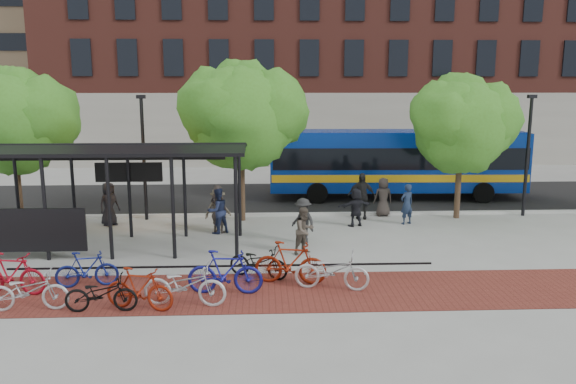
{
  "coord_description": "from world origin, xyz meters",
  "views": [
    {
      "loc": [
        -2.11,
        -19.4,
        5.49
      ],
      "look_at": [
        -1.21,
        1.04,
        1.6
      ],
      "focal_mm": 35.0,
      "sensor_mm": 36.0,
      "label": 1
    }
  ],
  "objects_px": {
    "bike_6": "(185,285)",
    "pedestrian_5": "(356,207)",
    "bus_shelter": "(84,161)",
    "bike_3": "(87,269)",
    "bike_4": "(101,294)",
    "pedestrian_2": "(218,211)",
    "pedestrian_6": "(383,197)",
    "bike_8": "(258,262)",
    "lamp_post_right": "(528,152)",
    "tree_c": "(463,121)",
    "bike_5": "(139,289)",
    "bike_9": "(290,263)",
    "pedestrian_4": "(361,196)",
    "tree_b": "(243,112)",
    "pedestrian_7": "(407,204)",
    "bus": "(396,160)",
    "pedestrian_8": "(305,230)",
    "pedestrian_3": "(218,210)",
    "bike_10": "(332,271)",
    "pedestrian_1": "(218,209)",
    "lamp_post_left": "(144,154)",
    "pedestrian_0": "(109,204)",
    "bike_1": "(11,274)",
    "bike_7": "(225,272)",
    "pedestrian_9": "(303,221)",
    "tree_a": "(15,118)",
    "bike_2": "(28,291)"
  },
  "relations": [
    {
      "from": "pedestrian_6",
      "to": "lamp_post_right",
      "type": "bearing_deg",
      "value": 170.29
    },
    {
      "from": "bus_shelter",
      "to": "lamp_post_left",
      "type": "xyz_separation_m",
      "value": [
        1.13,
        4.08,
        -0.25
      ]
    },
    {
      "from": "bike_3",
      "to": "bike_8",
      "type": "height_order",
      "value": "bike_3"
    },
    {
      "from": "bike_10",
      "to": "pedestrian_1",
      "type": "relative_size",
      "value": 1.1
    },
    {
      "from": "bus_shelter",
      "to": "bike_3",
      "type": "bearing_deg",
      "value": -73.93
    },
    {
      "from": "bus_shelter",
      "to": "bike_6",
      "type": "relative_size",
      "value": 5.0
    },
    {
      "from": "tree_a",
      "to": "pedestrian_3",
      "type": "xyz_separation_m",
      "value": [
        8.03,
        -1.71,
        -3.42
      ]
    },
    {
      "from": "tree_b",
      "to": "pedestrian_7",
      "type": "height_order",
      "value": "tree_b"
    },
    {
      "from": "bike_10",
      "to": "bike_9",
      "type": "bearing_deg",
      "value": 77.12
    },
    {
      "from": "bike_1",
      "to": "pedestrian_3",
      "type": "height_order",
      "value": "pedestrian_3"
    },
    {
      "from": "pedestrian_1",
      "to": "bus_shelter",
      "type": "bearing_deg",
      "value": 51.13
    },
    {
      "from": "tree_c",
      "to": "pedestrian_2",
      "type": "relative_size",
      "value": 3.41
    },
    {
      "from": "bike_9",
      "to": "bike_1",
      "type": "bearing_deg",
      "value": 104.64
    },
    {
      "from": "tree_a",
      "to": "pedestrian_4",
      "type": "height_order",
      "value": "tree_a"
    },
    {
      "from": "pedestrian_2",
      "to": "pedestrian_7",
      "type": "xyz_separation_m",
      "value": [
        7.46,
        1.11,
        -0.05
      ]
    },
    {
      "from": "bike_4",
      "to": "pedestrian_0",
      "type": "xyz_separation_m",
      "value": [
        -2.14,
        8.84,
        0.41
      ]
    },
    {
      "from": "lamp_post_right",
      "to": "pedestrian_3",
      "type": "bearing_deg",
      "value": -171.33
    },
    {
      "from": "lamp_post_right",
      "to": "lamp_post_left",
      "type": "bearing_deg",
      "value": 180.0
    },
    {
      "from": "bike_4",
      "to": "pedestrian_7",
      "type": "bearing_deg",
      "value": -49.9
    },
    {
      "from": "lamp_post_left",
      "to": "bike_5",
      "type": "distance_m",
      "value": 10.09
    },
    {
      "from": "pedestrian_9",
      "to": "lamp_post_right",
      "type": "bearing_deg",
      "value": 71.7
    },
    {
      "from": "tree_a",
      "to": "pedestrian_5",
      "type": "bearing_deg",
      "value": -5.29
    },
    {
      "from": "bus",
      "to": "bike_3",
      "type": "bearing_deg",
      "value": -131.36
    },
    {
      "from": "bike_4",
      "to": "lamp_post_right",
      "type": "bearing_deg",
      "value": -58.21
    },
    {
      "from": "bike_9",
      "to": "pedestrian_4",
      "type": "distance_m",
      "value": 8.45
    },
    {
      "from": "bike_6",
      "to": "bike_9",
      "type": "xyz_separation_m",
      "value": [
        2.74,
        1.5,
        0.05
      ]
    },
    {
      "from": "bike_6",
      "to": "pedestrian_5",
      "type": "relative_size",
      "value": 1.39
    },
    {
      "from": "bike_6",
      "to": "pedestrian_1",
      "type": "distance_m",
      "value": 7.24
    },
    {
      "from": "tree_c",
      "to": "bike_5",
      "type": "distance_m",
      "value": 15.13
    },
    {
      "from": "bus_shelter",
      "to": "pedestrian_1",
      "type": "relative_size",
      "value": 5.73
    },
    {
      "from": "lamp_post_left",
      "to": "bike_4",
      "type": "bearing_deg",
      "value": -84.88
    },
    {
      "from": "bike_1",
      "to": "bike_4",
      "type": "xyz_separation_m",
      "value": [
        2.71,
        -1.28,
        -0.11
      ]
    },
    {
      "from": "lamp_post_left",
      "to": "pedestrian_0",
      "type": "xyz_separation_m",
      "value": [
        -1.26,
        -0.92,
        -1.88
      ]
    },
    {
      "from": "pedestrian_5",
      "to": "pedestrian_0",
      "type": "bearing_deg",
      "value": -21.65
    },
    {
      "from": "lamp_post_right",
      "to": "pedestrian_0",
      "type": "bearing_deg",
      "value": -176.95
    },
    {
      "from": "pedestrian_1",
      "to": "pedestrian_2",
      "type": "height_order",
      "value": "pedestrian_1"
    },
    {
      "from": "pedestrian_1",
      "to": "pedestrian_6",
      "type": "bearing_deg",
      "value": -132.14
    },
    {
      "from": "lamp_post_right",
      "to": "pedestrian_5",
      "type": "xyz_separation_m",
      "value": [
        -7.48,
        -1.49,
        -1.98
      ]
    },
    {
      "from": "bike_1",
      "to": "pedestrian_9",
      "type": "bearing_deg",
      "value": -50.55
    },
    {
      "from": "bike_4",
      "to": "pedestrian_2",
      "type": "relative_size",
      "value": 1.02
    },
    {
      "from": "tree_a",
      "to": "pedestrian_8",
      "type": "xyz_separation_m",
      "value": [
        11.13,
        -4.85,
        -3.46
      ]
    },
    {
      "from": "bus_shelter",
      "to": "bike_7",
      "type": "bearing_deg",
      "value": -42.81
    },
    {
      "from": "tree_b",
      "to": "pedestrian_3",
      "type": "distance_m",
      "value": 4.14
    },
    {
      "from": "pedestrian_6",
      "to": "bike_8",
      "type": "bearing_deg",
      "value": 47.63
    },
    {
      "from": "lamp_post_right",
      "to": "bike_3",
      "type": "xyz_separation_m",
      "value": [
        -16.0,
        -8.0,
        -2.24
      ]
    },
    {
      "from": "pedestrian_3",
      "to": "pedestrian_0",
      "type": "bearing_deg",
      "value": 138.85
    },
    {
      "from": "tree_c",
      "to": "bike_2",
      "type": "bearing_deg",
      "value": -146.3
    },
    {
      "from": "pedestrian_1",
      "to": "bike_7",
      "type": "bearing_deg",
      "value": 124.01
    },
    {
      "from": "tree_c",
      "to": "bike_5",
      "type": "height_order",
      "value": "tree_c"
    },
    {
      "from": "pedestrian_8",
      "to": "pedestrian_3",
      "type": "bearing_deg",
      "value": 96.49
    }
  ]
}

